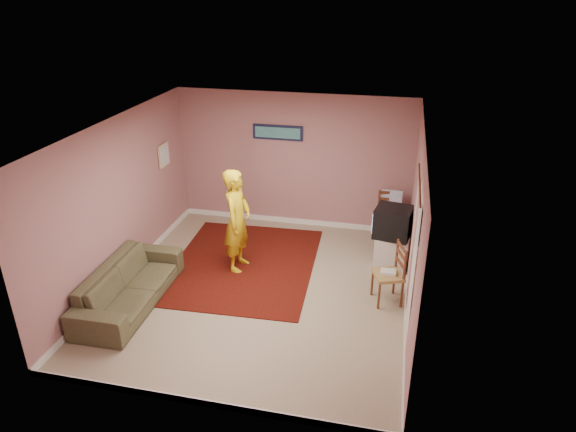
% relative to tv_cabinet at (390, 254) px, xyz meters
% --- Properties ---
extents(ground, '(5.00, 5.00, 0.00)m').
position_rel_tv_cabinet_xyz_m(ground, '(-1.95, -1.01, -0.33)').
color(ground, tan).
rests_on(ground, ground).
extents(wall_back, '(4.50, 0.02, 2.60)m').
position_rel_tv_cabinet_xyz_m(wall_back, '(-1.95, 1.49, 0.97)').
color(wall_back, '#A17069').
rests_on(wall_back, ground).
extents(wall_front, '(4.50, 0.02, 2.60)m').
position_rel_tv_cabinet_xyz_m(wall_front, '(-1.95, -3.51, 0.97)').
color(wall_front, '#A17069').
rests_on(wall_front, ground).
extents(wall_left, '(0.02, 5.00, 2.60)m').
position_rel_tv_cabinet_xyz_m(wall_left, '(-4.20, -1.01, 0.97)').
color(wall_left, '#A17069').
rests_on(wall_left, ground).
extents(wall_right, '(0.02, 5.00, 2.60)m').
position_rel_tv_cabinet_xyz_m(wall_right, '(0.30, -1.01, 0.97)').
color(wall_right, '#A17069').
rests_on(wall_right, ground).
extents(ceiling, '(4.50, 5.00, 0.02)m').
position_rel_tv_cabinet_xyz_m(ceiling, '(-1.95, -1.01, 2.27)').
color(ceiling, white).
rests_on(ceiling, wall_back).
extents(baseboard_back, '(4.50, 0.02, 0.10)m').
position_rel_tv_cabinet_xyz_m(baseboard_back, '(-1.95, 1.48, -0.28)').
color(baseboard_back, white).
rests_on(baseboard_back, ground).
extents(baseboard_front, '(4.50, 0.02, 0.10)m').
position_rel_tv_cabinet_xyz_m(baseboard_front, '(-1.95, -3.50, -0.28)').
color(baseboard_front, white).
rests_on(baseboard_front, ground).
extents(baseboard_left, '(0.02, 5.00, 0.10)m').
position_rel_tv_cabinet_xyz_m(baseboard_left, '(-4.19, -1.01, -0.28)').
color(baseboard_left, white).
rests_on(baseboard_left, ground).
extents(baseboard_right, '(0.02, 5.00, 0.10)m').
position_rel_tv_cabinet_xyz_m(baseboard_right, '(0.29, -1.01, -0.28)').
color(baseboard_right, white).
rests_on(baseboard_right, ground).
extents(window, '(0.01, 1.10, 1.50)m').
position_rel_tv_cabinet_xyz_m(window, '(0.29, -1.91, 1.12)').
color(window, black).
rests_on(window, wall_right).
extents(curtain_sheer, '(0.01, 0.75, 2.10)m').
position_rel_tv_cabinet_xyz_m(curtain_sheer, '(0.28, -2.06, 0.92)').
color(curtain_sheer, white).
rests_on(curtain_sheer, wall_right).
extents(curtain_floral, '(0.01, 0.35, 2.10)m').
position_rel_tv_cabinet_xyz_m(curtain_floral, '(0.27, -1.36, 0.92)').
color(curtain_floral, white).
rests_on(curtain_floral, wall_right).
extents(curtain_rod, '(0.02, 1.40, 0.02)m').
position_rel_tv_cabinet_xyz_m(curtain_rod, '(0.25, -1.91, 1.99)').
color(curtain_rod, brown).
rests_on(curtain_rod, wall_right).
extents(picture_back, '(0.95, 0.04, 0.28)m').
position_rel_tv_cabinet_xyz_m(picture_back, '(-2.25, 1.46, 1.52)').
color(picture_back, '#141837').
rests_on(picture_back, wall_back).
extents(picture_left, '(0.04, 0.38, 0.42)m').
position_rel_tv_cabinet_xyz_m(picture_left, '(-4.17, 0.59, 1.22)').
color(picture_left, beige).
rests_on(picture_left, wall_left).
extents(area_rug, '(2.49, 3.05, 0.02)m').
position_rel_tv_cabinet_xyz_m(area_rug, '(-2.43, -0.32, -0.32)').
color(area_rug, black).
rests_on(area_rug, ground).
extents(tv_cabinet, '(0.52, 0.48, 0.67)m').
position_rel_tv_cabinet_xyz_m(tv_cabinet, '(0.00, 0.00, 0.00)').
color(tv_cabinet, white).
rests_on(tv_cabinet, ground).
extents(crt_tv, '(0.64, 0.60, 0.49)m').
position_rel_tv_cabinet_xyz_m(crt_tv, '(-0.01, 0.00, 0.58)').
color(crt_tv, black).
rests_on(crt_tv, tv_cabinet).
extents(chair_a, '(0.53, 0.52, 0.54)m').
position_rel_tv_cabinet_xyz_m(chair_a, '(-0.06, 1.00, 0.27)').
color(chair_a, '#A3824F').
rests_on(chair_a, ground).
extents(dvd_player, '(0.42, 0.32, 0.07)m').
position_rel_tv_cabinet_xyz_m(dvd_player, '(-0.06, 1.00, 0.20)').
color(dvd_player, '#B7B7BC').
rests_on(dvd_player, chair_a).
extents(blue_throw, '(0.36, 0.05, 0.38)m').
position_rel_tv_cabinet_xyz_m(blue_throw, '(-0.06, 1.19, 0.46)').
color(blue_throw, '#7D9CCC').
rests_on(blue_throw, chair_a).
extents(chair_b, '(0.53, 0.54, 0.51)m').
position_rel_tv_cabinet_xyz_m(chair_b, '(-0.00, -0.89, 0.25)').
color(chair_b, '#A3824F').
rests_on(chair_b, ground).
extents(game_console, '(0.23, 0.18, 0.05)m').
position_rel_tv_cabinet_xyz_m(game_console, '(-0.00, -0.89, 0.17)').
color(game_console, white).
rests_on(game_console, chair_b).
extents(sofa, '(0.87, 2.15, 0.62)m').
position_rel_tv_cabinet_xyz_m(sofa, '(-3.75, -1.79, -0.02)').
color(sofa, brown).
rests_on(sofa, ground).
extents(person, '(0.46, 0.66, 1.75)m').
position_rel_tv_cabinet_xyz_m(person, '(-2.48, -0.42, 0.54)').
color(person, gold).
rests_on(person, ground).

